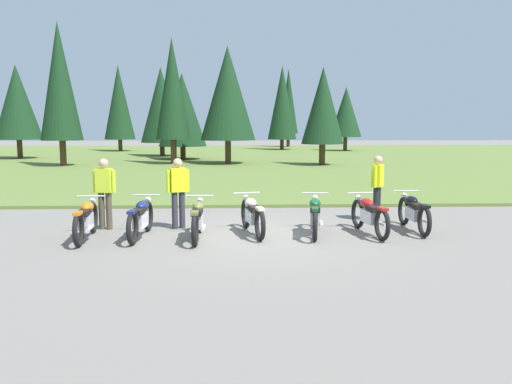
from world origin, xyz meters
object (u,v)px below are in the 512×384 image
at_px(motorcycle_red, 369,215).
at_px(rider_checking_bike, 178,189).
at_px(rider_in_hivis_vest, 377,184).
at_px(rider_with_back_turned, 105,189).
at_px(motorcycle_cream, 252,215).
at_px(motorcycle_black, 414,212).
at_px(motorcycle_navy, 141,218).
at_px(motorcycle_british_green, 315,215).
at_px(motorcycle_olive, 198,219).
at_px(motorcycle_orange, 86,219).

height_order(motorcycle_red, rider_checking_bike, rider_checking_bike).
bearing_deg(rider_in_hivis_vest, rider_with_back_turned, -172.69).
relative_size(motorcycle_cream, motorcycle_black, 0.99).
bearing_deg(motorcycle_navy, rider_checking_bike, 54.17).
bearing_deg(motorcycle_british_green, motorcycle_olive, -171.84).
distance_m(motorcycle_orange, rider_checking_bike, 2.22).
bearing_deg(motorcycle_cream, rider_checking_bike, 158.19).
bearing_deg(motorcycle_cream, motorcycle_british_green, -3.73).
bearing_deg(rider_in_hivis_vest, motorcycle_british_green, -138.72).
distance_m(motorcycle_red, rider_in_hivis_vest, 1.81).
bearing_deg(motorcycle_orange, motorcycle_red, 2.97).
distance_m(motorcycle_cream, motorcycle_red, 2.63).
bearing_deg(motorcycle_navy, motorcycle_black, 4.77).
bearing_deg(rider_with_back_turned, motorcycle_black, -3.43).
bearing_deg(motorcycle_red, motorcycle_navy, -177.97).
relative_size(motorcycle_orange, motorcycle_olive, 1.00).
xyz_separation_m(motorcycle_orange, motorcycle_black, (7.34, 0.66, 0.00)).
distance_m(motorcycle_black, rider_in_hivis_vest, 1.48).
height_order(motorcycle_olive, motorcycle_cream, same).
relative_size(motorcycle_red, rider_with_back_turned, 1.25).
xyz_separation_m(motorcycle_red, rider_checking_bike, (-4.37, 0.80, 0.51)).
bearing_deg(motorcycle_cream, motorcycle_olive, -158.74).
bearing_deg(motorcycle_red, motorcycle_british_green, 179.39).
bearing_deg(motorcycle_black, rider_in_hivis_vest, 111.66).
distance_m(motorcycle_orange, motorcycle_british_green, 5.00).
xyz_separation_m(motorcycle_british_green, rider_checking_bike, (-3.14, 0.79, 0.51)).
relative_size(motorcycle_navy, motorcycle_british_green, 1.00).
relative_size(motorcycle_british_green, motorcycle_red, 1.00).
bearing_deg(rider_in_hivis_vest, motorcycle_black, -68.34).
relative_size(motorcycle_olive, rider_in_hivis_vest, 1.26).
bearing_deg(rider_with_back_turned, motorcycle_cream, -10.92).
height_order(motorcycle_olive, rider_with_back_turned, rider_with_back_turned).
height_order(motorcycle_navy, motorcycle_red, same).
bearing_deg(motorcycle_cream, motorcycle_orange, -173.20).
xyz_separation_m(motorcycle_olive, rider_in_hivis_vest, (4.43, 1.99, 0.51)).
height_order(motorcycle_british_green, rider_checking_bike, rider_checking_bike).
bearing_deg(motorcycle_orange, motorcycle_british_green, 3.85).
bearing_deg(motorcycle_british_green, rider_in_hivis_vest, 41.28).
bearing_deg(motorcycle_black, motorcycle_orange, -174.86).
distance_m(motorcycle_british_green, rider_in_hivis_vest, 2.50).
bearing_deg(motorcycle_black, motorcycle_british_green, -172.14).
bearing_deg(motorcycle_orange, rider_with_back_turned, 83.04).
height_order(motorcycle_navy, motorcycle_cream, same).
bearing_deg(rider_in_hivis_vest, motorcycle_red, -110.65).
distance_m(motorcycle_olive, motorcycle_british_green, 2.62).
distance_m(motorcycle_cream, motorcycle_british_green, 1.41).
relative_size(motorcycle_black, rider_in_hivis_vest, 1.26).
relative_size(motorcycle_navy, motorcycle_cream, 1.01).
bearing_deg(rider_checking_bike, motorcycle_navy, -125.83).
xyz_separation_m(motorcycle_olive, rider_checking_bike, (-0.54, 1.16, 0.51)).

